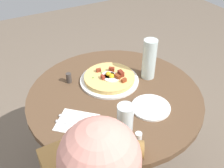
% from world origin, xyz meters
% --- Properties ---
extents(dining_table, '(0.87, 0.87, 0.70)m').
position_xyz_m(dining_table, '(0.00, 0.00, 0.54)').
color(dining_table, brown).
rests_on(dining_table, ground_plane).
extents(pizza_plate, '(0.31, 0.31, 0.01)m').
position_xyz_m(pizza_plate, '(-0.10, 0.03, 0.71)').
color(pizza_plate, white).
rests_on(pizza_plate, dining_table).
extents(breakfast_pizza, '(0.27, 0.27, 0.05)m').
position_xyz_m(breakfast_pizza, '(-0.10, 0.03, 0.73)').
color(breakfast_pizza, '#DCB565').
rests_on(breakfast_pizza, pizza_plate).
extents(bread_plate, '(0.18, 0.18, 0.01)m').
position_xyz_m(bread_plate, '(0.17, 0.09, 0.71)').
color(bread_plate, white).
rests_on(bread_plate, dining_table).
extents(napkin, '(0.22, 0.22, 0.00)m').
position_xyz_m(napkin, '(0.10, -0.24, 0.70)').
color(napkin, white).
rests_on(napkin, dining_table).
extents(fork, '(0.13, 0.14, 0.00)m').
position_xyz_m(fork, '(0.11, -0.26, 0.71)').
color(fork, silver).
rests_on(fork, napkin).
extents(knife, '(0.13, 0.14, 0.00)m').
position_xyz_m(knife, '(0.08, -0.23, 0.71)').
color(knife, silver).
rests_on(knife, napkin).
extents(water_glass, '(0.07, 0.07, 0.13)m').
position_xyz_m(water_glass, '(0.23, -0.08, 0.77)').
color(water_glass, silver).
rests_on(water_glass, dining_table).
extents(water_bottle, '(0.07, 0.07, 0.22)m').
position_xyz_m(water_bottle, '(-0.04, 0.23, 0.81)').
color(water_bottle, silver).
rests_on(water_bottle, dining_table).
extents(salt_shaker, '(0.03, 0.03, 0.05)m').
position_xyz_m(salt_shaker, '(0.32, -0.07, 0.73)').
color(salt_shaker, white).
rests_on(salt_shaker, dining_table).
extents(pepper_shaker, '(0.03, 0.03, 0.05)m').
position_xyz_m(pepper_shaker, '(-0.20, -0.16, 0.73)').
color(pepper_shaker, '#3F3833').
rests_on(pepper_shaker, dining_table).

